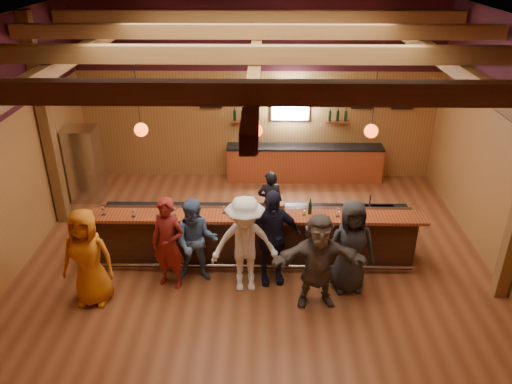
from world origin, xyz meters
TOP-DOWN VIEW (x-y plane):
  - room at (0.00, 0.06)m, footprint 9.04×9.00m
  - bar_counter at (0.02, 0.15)m, footprint 6.30×1.07m
  - back_bar_cabinet at (1.20, 3.72)m, footprint 4.00×0.52m
  - window at (0.80, 3.95)m, footprint 0.95×0.09m
  - framed_pictures at (1.67, 3.94)m, footprint 5.35×0.05m
  - wine_shelves at (0.80, 3.88)m, footprint 3.00×0.18m
  - pendant_lights at (0.00, 0.00)m, footprint 4.24×0.24m
  - stainless_fridge at (-4.10, 2.60)m, footprint 0.70×0.70m
  - customer_orange at (-2.80, -1.29)m, footprint 0.89×0.59m
  - customer_redvest at (-1.53, -0.80)m, footprint 0.74×0.61m
  - customer_denim at (-1.06, -0.65)m, footprint 0.83×0.66m
  - customer_white at (-0.17, -0.89)m, footprint 1.24×0.77m
  - customer_navy at (0.29, -0.65)m, footprint 1.14×0.61m
  - customer_brown at (1.06, -1.28)m, footprint 1.65×0.63m
  - customer_dark at (1.67, -0.86)m, footprint 0.91×0.65m
  - bartender at (0.29, 1.02)m, footprint 0.54×0.36m
  - ice_bucket at (0.43, -0.14)m, footprint 0.21×0.21m
  - bottle_a at (0.41, -0.05)m, footprint 0.07×0.07m
  - bottle_b at (1.01, -0.11)m, footprint 0.07×0.07m
  - glass_a at (-2.82, -0.21)m, footprint 0.08×0.08m
  - glass_b at (-2.24, -0.27)m, footprint 0.08×0.08m
  - glass_c at (-1.48, -0.22)m, footprint 0.08×0.08m
  - glass_d at (-1.07, -0.19)m, footprint 0.08×0.08m
  - glass_e at (-0.59, -0.12)m, footprint 0.07×0.07m
  - glass_f at (0.90, -0.16)m, footprint 0.08×0.08m
  - glass_g at (1.52, -0.20)m, footprint 0.08×0.08m
  - glass_h at (1.81, -0.25)m, footprint 0.08×0.08m

SIDE VIEW (x-z plane):
  - back_bar_cabinet at x=1.20m, z-range 0.00..0.95m
  - bar_counter at x=0.02m, z-range -0.03..1.08m
  - bartender at x=0.29m, z-range 0.00..1.46m
  - customer_denim at x=-1.06m, z-range 0.00..1.64m
  - customer_brown at x=1.06m, z-range 0.00..1.74m
  - customer_redvest at x=-1.53m, z-range 0.00..1.75m
  - customer_dark at x=1.67m, z-range 0.00..1.75m
  - customer_orange at x=-2.80m, z-range 0.00..1.79m
  - stainless_fridge at x=-4.10m, z-range 0.00..1.80m
  - customer_white at x=-0.17m, z-range 0.00..1.84m
  - customer_navy at x=0.29m, z-range 0.00..1.85m
  - glass_e at x=-0.59m, z-range 1.14..1.30m
  - ice_bucket at x=0.43m, z-range 1.11..1.34m
  - glass_b at x=-2.24m, z-range 1.15..1.32m
  - bottle_b at x=1.01m, z-range 1.08..1.39m
  - glass_f at x=0.90m, z-range 1.15..1.32m
  - glass_a at x=-2.82m, z-range 1.15..1.33m
  - bottle_a at x=0.41m, z-range 1.07..1.41m
  - glass_c at x=-1.48m, z-range 1.15..1.33m
  - glass_d at x=-1.07m, z-range 1.15..1.34m
  - glass_h at x=1.81m, z-range 1.15..1.34m
  - glass_g at x=1.52m, z-range 1.15..1.34m
  - wine_shelves at x=0.80m, z-range 1.47..1.77m
  - window at x=0.80m, z-range 1.57..2.52m
  - framed_pictures at x=1.67m, z-range 1.88..2.33m
  - pendant_lights at x=0.00m, z-range 2.02..3.39m
  - room at x=0.00m, z-range 0.95..5.47m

